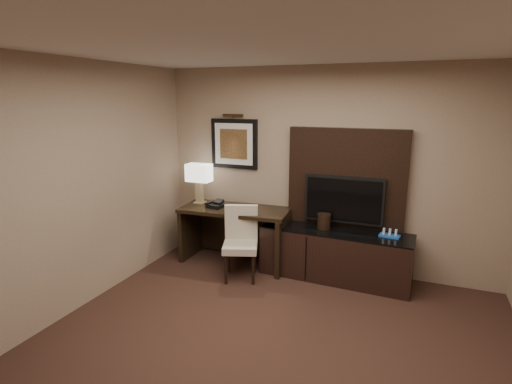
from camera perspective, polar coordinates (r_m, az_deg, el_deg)
The scene contains 17 objects.
floor at distance 3.68m, azimuth -0.48°, elevation -25.22°, with size 4.50×5.00×0.01m, color black.
ceiling at distance 2.91m, azimuth -0.59°, elevation 21.44°, with size 4.50×5.00×0.01m, color silver.
wall_back at distance 5.36m, azimuth 9.74°, elevation 3.04°, with size 4.50×0.01×2.70m, color gray.
wall_left at distance 4.38m, azimuth -28.87°, elevation -0.74°, with size 0.01×5.00×2.70m, color gray.
desk at distance 5.64m, azimuth -2.97°, elevation -6.26°, with size 1.50×0.64×0.80m, color black.
credenza at distance 5.28m, azimuth 11.18°, elevation -8.77°, with size 1.89×0.52×0.65m, color black.
tv_wall_panel at distance 5.26m, azimuth 12.76°, elevation 1.83°, with size 1.50×0.12×1.30m, color black.
tv at distance 5.22m, azimuth 12.44°, elevation -1.06°, with size 1.00×0.08×0.60m, color black.
artwork at distance 5.71m, azimuth -3.12°, elevation 6.88°, with size 0.70×0.04×0.70m, color black.
picture_light at distance 5.64m, azimuth -3.34°, elevation 10.88°, with size 0.04×0.04×0.30m, color #3E2A14.
desk_chair at distance 5.14m, azimuth -2.25°, elevation -7.71°, with size 0.43×0.49×0.89m, color #BEB59F, non-canonical shape.
table_lamp at distance 5.77m, azimuth -8.10°, elevation 1.29°, with size 0.36×0.21×0.59m, color tan, non-canonical shape.
desk_phone at distance 5.56m, azimuth -5.75°, elevation -1.66°, with size 0.21×0.19×0.11m, color black, non-canonical shape.
blue_folder at distance 5.46m, azimuth -2.10°, elevation -2.37°, with size 0.26×0.34×0.02m, color #1949A4.
book at distance 5.43m, azimuth -2.41°, elevation -1.41°, with size 0.16×0.02×0.21m, color tan.
ice_bucket at distance 5.20m, azimuth 9.69°, elevation -4.13°, with size 0.17×0.17×0.19m, color black.
minibar_tray at distance 5.11m, azimuth 18.57°, elevation -5.60°, with size 0.24×0.14×0.09m, color #1B52B1, non-canonical shape.
Camera 1 is at (1.10, -2.66, 2.29)m, focal length 28.00 mm.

